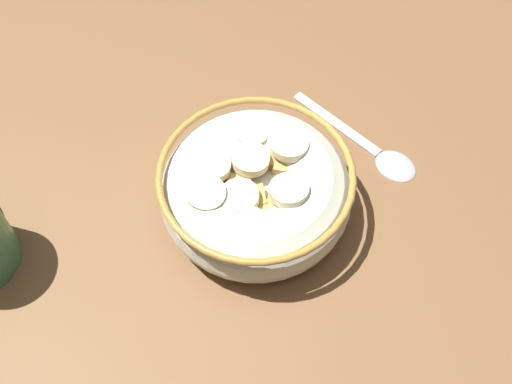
% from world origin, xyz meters
% --- Properties ---
extents(ground_plane, '(1.16, 1.16, 0.02)m').
position_xyz_m(ground_plane, '(0.00, 0.00, -0.01)').
color(ground_plane, brown).
extents(cereal_bowl, '(0.16, 0.16, 0.07)m').
position_xyz_m(cereal_bowl, '(0.00, 0.00, 0.03)').
color(cereal_bowl, beige).
rests_on(cereal_bowl, ground_plane).
extents(spoon, '(0.14, 0.09, 0.01)m').
position_xyz_m(spoon, '(0.03, -0.13, 0.00)').
color(spoon, '#A5A5AD').
rests_on(spoon, ground_plane).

